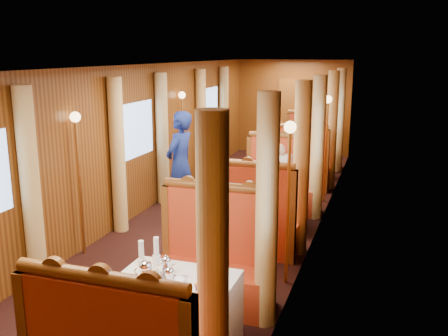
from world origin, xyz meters
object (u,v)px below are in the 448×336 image
at_px(banquette_far_fwd, 296,168).
at_px(table_mid, 267,206).
at_px(table_near, 176,317).
at_px(banquette_near_aft, 214,267).
at_px(banquette_far_aft, 312,150).
at_px(teapot_back, 166,266).
at_px(steward, 180,164).
at_px(fruit_plate, 203,288).
at_px(rose_vase_mid, 269,171).
at_px(passenger, 279,172).
at_px(teapot_right, 169,277).
at_px(rose_vase_far, 305,135).
at_px(banquette_mid_fwd, 250,224).
at_px(table_far, 305,160).
at_px(banquette_mid_aft, 281,186).
at_px(tea_tray, 164,280).
at_px(teapot_left, 146,274).

bearing_deg(banquette_far_fwd, table_mid, -90.00).
bearing_deg(table_near, table_mid, 90.00).
xyz_separation_m(banquette_near_aft, banquette_far_aft, (0.00, 7.00, 0.00)).
height_order(teapot_back, steward, steward).
relative_size(table_mid, fruit_plate, 4.67).
bearing_deg(rose_vase_mid, banquette_near_aft, -90.39).
distance_m(banquette_near_aft, passenger, 3.27).
bearing_deg(teapot_right, teapot_back, 98.80).
height_order(banquette_far_aft, rose_vase_far, banquette_far_aft).
bearing_deg(banquette_mid_fwd, table_far, 90.00).
bearing_deg(rose_vase_mid, banquette_mid_aft, 90.96).
xyz_separation_m(banquette_far_aft, rose_vase_far, (-0.02, -0.98, 0.50)).
xyz_separation_m(table_mid, teapot_back, (-0.13, -3.42, 0.44)).
xyz_separation_m(tea_tray, teapot_back, (-0.05, 0.15, 0.05)).
relative_size(table_near, table_far, 1.00).
relative_size(table_mid, tea_tray, 3.09).
height_order(teapot_right, rose_vase_mid, rose_vase_mid).
distance_m(banquette_far_fwd, fruit_plate, 6.13).
relative_size(tea_tray, passenger, 0.45).
relative_size(teapot_right, passenger, 0.19).
bearing_deg(teapot_back, teapot_right, -61.79).
distance_m(banquette_mid_aft, fruit_plate, 4.67).
relative_size(rose_vase_mid, rose_vase_far, 1.00).
distance_m(banquette_near_aft, banquette_far_fwd, 4.97).
relative_size(table_far, teapot_left, 5.70).
bearing_deg(table_near, steward, 112.61).
distance_m(banquette_mid_fwd, banquette_far_aft, 5.53).
bearing_deg(banquette_mid_aft, passenger, -90.00).
relative_size(table_near, teapot_left, 5.70).
distance_m(banquette_far_aft, steward, 4.60).
xyz_separation_m(banquette_near_aft, fruit_plate, (0.31, -1.14, 0.35)).
bearing_deg(banquette_mid_aft, table_near, -90.00).
bearing_deg(table_far, teapot_right, -90.07).
xyz_separation_m(table_far, steward, (-1.54, -3.29, 0.51)).
bearing_deg(banquette_far_aft, banquette_near_aft, -90.00).
bearing_deg(teapot_right, banquette_mid_fwd, 67.20).
bearing_deg(rose_vase_far, table_near, -89.86).
bearing_deg(passenger, banquette_mid_aft, 90.00).
height_order(banquette_near_aft, banquette_far_aft, same).
xyz_separation_m(banquette_mid_fwd, fruit_plate, (0.31, -2.62, 0.35)).
xyz_separation_m(banquette_near_aft, banquette_mid_aft, (0.00, 3.50, 0.00)).
height_order(banquette_mid_aft, fruit_plate, banquette_mid_aft).
xyz_separation_m(table_near, banquette_far_aft, (0.00, 8.01, 0.05)).
bearing_deg(steward, tea_tray, 29.78).
bearing_deg(teapot_right, steward, 89.31).
height_order(teapot_left, fruit_plate, teapot_left).
relative_size(banquette_mid_aft, table_far, 1.28).
bearing_deg(banquette_far_aft, tea_tray, -90.52).
relative_size(banquette_far_fwd, rose_vase_mid, 3.72).
distance_m(tea_tray, rose_vase_mid, 3.58).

